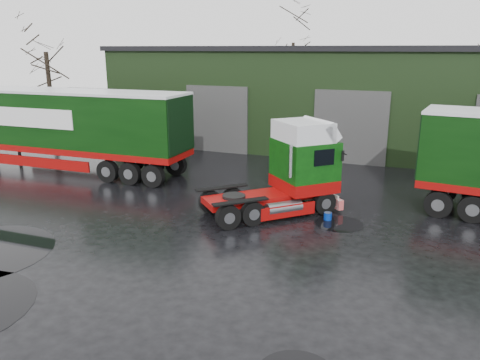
% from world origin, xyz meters
% --- Properties ---
extents(ground, '(100.00, 100.00, 0.00)m').
position_xyz_m(ground, '(0.00, 0.00, 0.00)').
color(ground, black).
extents(warehouse, '(32.40, 12.40, 6.30)m').
position_xyz_m(warehouse, '(2.00, 20.00, 3.16)').
color(warehouse, black).
rests_on(warehouse, ground).
extents(hero_tractor, '(5.71, 5.77, 3.54)m').
position_xyz_m(hero_tractor, '(0.55, 4.50, 1.77)').
color(hero_tractor, '#0A3B0B').
rests_on(hero_tractor, ground).
extents(trailer_left, '(13.63, 3.30, 4.20)m').
position_xyz_m(trailer_left, '(-11.23, 6.78, 2.10)').
color(trailer_left, silver).
rests_on(trailer_left, ground).
extents(wash_bucket, '(0.33, 0.33, 0.28)m').
position_xyz_m(wash_bucket, '(2.88, 4.70, 0.14)').
color(wash_bucket, navy).
rests_on(wash_bucket, ground).
extents(tree_left, '(4.40, 4.40, 8.50)m').
position_xyz_m(tree_left, '(-17.00, 12.00, 4.25)').
color(tree_left, black).
rests_on(tree_left, ground).
extents(tree_back_a, '(4.40, 4.40, 9.50)m').
position_xyz_m(tree_back_a, '(-6.00, 30.00, 4.75)').
color(tree_back_a, black).
rests_on(tree_back_a, ground).
extents(puddle_1, '(1.75, 1.75, 0.01)m').
position_xyz_m(puddle_1, '(3.36, 4.46, 0.00)').
color(puddle_1, black).
rests_on(puddle_1, ground).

